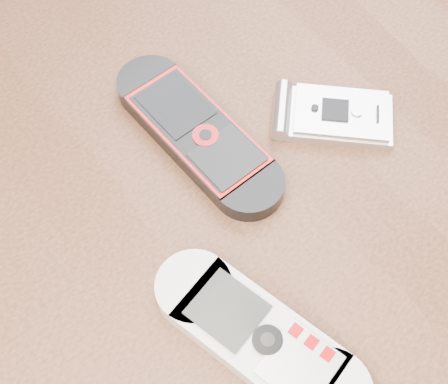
{
  "coord_description": "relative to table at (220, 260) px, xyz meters",
  "views": [
    {
      "loc": [
        -0.13,
        -0.17,
        1.15
      ],
      "look_at": [
        0.01,
        0.0,
        0.76
      ],
      "focal_mm": 50.0,
      "sensor_mm": 36.0,
      "label": 1
    }
  ],
  "objects": [
    {
      "name": "table",
      "position": [
        0.0,
        0.0,
        0.0
      ],
      "size": [
        1.2,
        0.8,
        0.75
      ],
      "color": "black",
      "rests_on": "ground"
    },
    {
      "name": "nokia_white",
      "position": [
        -0.04,
        -0.1,
        0.11
      ],
      "size": [
        0.09,
        0.16,
        0.02
      ],
      "primitive_type": "cube",
      "rotation": [
        0.0,
        0.0,
        0.23
      ],
      "color": "beige",
      "rests_on": "table"
    },
    {
      "name": "motorola_razr",
      "position": [
        0.12,
        0.0,
        0.11
      ],
      "size": [
        0.1,
        0.1,
        0.01
      ],
      "primitive_type": "cube",
      "rotation": [
        0.0,
        0.0,
        0.78
      ],
      "color": "#B7B7BC",
      "rests_on": "table"
    },
    {
      "name": "nokia_black_red",
      "position": [
        0.02,
        0.05,
        0.11
      ],
      "size": [
        0.06,
        0.17,
        0.02
      ],
      "primitive_type": "cube",
      "rotation": [
        0.0,
        0.0,
        0.03
      ],
      "color": "black",
      "rests_on": "table"
    }
  ]
}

